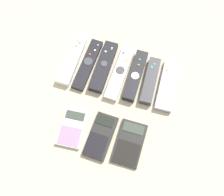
% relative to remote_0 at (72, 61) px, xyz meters
% --- Properties ---
extents(ground_plane, '(3.00, 3.00, 0.00)m').
position_rel_remote_0_xyz_m(ground_plane, '(0.18, -0.13, -0.01)').
color(ground_plane, '#B2A88E').
extents(remote_0, '(0.05, 0.20, 0.03)m').
position_rel_remote_0_xyz_m(remote_0, '(0.00, 0.00, 0.00)').
color(remote_0, white).
rests_on(remote_0, ground_plane).
extents(remote_1, '(0.06, 0.21, 0.02)m').
position_rel_remote_0_xyz_m(remote_1, '(0.06, 0.00, -0.00)').
color(remote_1, black).
rests_on(remote_1, ground_plane).
extents(remote_2, '(0.05, 0.20, 0.03)m').
position_rel_remote_0_xyz_m(remote_2, '(0.12, 0.01, 0.00)').
color(remote_2, black).
rests_on(remote_2, ground_plane).
extents(remote_3, '(0.06, 0.22, 0.02)m').
position_rel_remote_0_xyz_m(remote_3, '(0.18, -0.00, -0.00)').
color(remote_3, '#B7B7BC').
rests_on(remote_3, ground_plane).
extents(remote_4, '(0.05, 0.19, 0.03)m').
position_rel_remote_0_xyz_m(remote_4, '(0.24, 0.00, 0.00)').
color(remote_4, black).
rests_on(remote_4, ground_plane).
extents(remote_5, '(0.04, 0.18, 0.03)m').
position_rel_remote_0_xyz_m(remote_5, '(0.29, -0.00, 0.00)').
color(remote_5, '#333338').
rests_on(remote_5, ground_plane).
extents(remote_6, '(0.06, 0.19, 0.02)m').
position_rel_remote_0_xyz_m(remote_6, '(0.35, -0.00, -0.00)').
color(remote_6, gray).
rests_on(remote_6, ground_plane).
extents(calculator_0, '(0.09, 0.13, 0.01)m').
position_rel_remote_0_xyz_m(calculator_0, '(0.08, -0.24, -0.01)').
color(calculator_0, '#B2B2B7').
rests_on(calculator_0, ground_plane).
extents(calculator_1, '(0.08, 0.16, 0.02)m').
position_rel_remote_0_xyz_m(calculator_1, '(0.18, -0.24, -0.00)').
color(calculator_1, black).
rests_on(calculator_1, ground_plane).
extents(calculator_2, '(0.09, 0.15, 0.01)m').
position_rel_remote_0_xyz_m(calculator_2, '(0.27, -0.24, -0.01)').
color(calculator_2, black).
rests_on(calculator_2, ground_plane).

